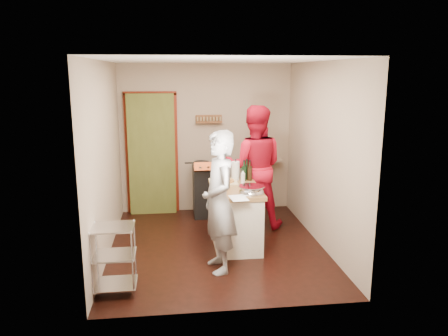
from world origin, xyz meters
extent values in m
plane|color=black|center=(0.00, 0.00, 0.00)|extent=(3.50, 3.50, 0.00)
cube|color=gray|center=(0.00, 1.75, 1.30)|extent=(3.00, 0.04, 2.60)
cube|color=#565B23|center=(-0.95, 1.80, 1.05)|extent=(0.80, 0.40, 2.10)
cube|color=maroon|center=(-1.37, 1.73, 1.05)|extent=(0.06, 0.06, 2.10)
cube|color=maroon|center=(-0.53, 1.73, 1.05)|extent=(0.06, 0.06, 2.10)
cube|color=maroon|center=(-0.95, 1.73, 2.10)|extent=(0.90, 0.06, 0.06)
cube|color=brown|center=(0.05, 1.70, 1.60)|extent=(0.46, 0.09, 0.03)
cube|color=brown|center=(0.05, 1.74, 1.66)|extent=(0.46, 0.02, 0.12)
cube|color=olive|center=(0.05, 1.70, 1.66)|extent=(0.42, 0.04, 0.07)
cube|color=gray|center=(0.95, 1.65, 0.90)|extent=(0.80, 0.18, 0.04)
cube|color=black|center=(0.75, 1.65, 1.02)|extent=(0.10, 0.14, 0.22)
cube|color=gray|center=(-1.50, 0.00, 1.30)|extent=(0.04, 3.50, 2.60)
cube|color=gray|center=(1.50, 0.00, 1.30)|extent=(0.04, 3.50, 2.60)
cube|color=white|center=(0.00, 0.00, 2.61)|extent=(3.00, 3.50, 0.02)
cube|color=black|center=(0.05, 1.43, 0.40)|extent=(0.60, 0.55, 0.80)
cube|color=black|center=(0.05, 1.43, 0.83)|extent=(0.60, 0.55, 0.06)
cube|color=#8B3614|center=(0.05, 1.15, 0.92)|extent=(0.60, 0.15, 0.17)
cylinder|color=black|center=(-0.10, 1.56, 0.91)|extent=(0.26, 0.26, 0.05)
cylinder|color=silver|center=(-1.50, -1.38, 0.40)|extent=(0.02, 0.02, 0.80)
cylinder|color=silver|center=(-1.06, -1.38, 0.40)|extent=(0.02, 0.02, 0.80)
cylinder|color=silver|center=(-1.50, -1.02, 0.40)|extent=(0.02, 0.02, 0.80)
cylinder|color=silver|center=(-1.06, -1.02, 0.40)|extent=(0.02, 0.02, 0.80)
cube|color=silver|center=(-1.28, -1.20, 0.10)|extent=(0.48, 0.40, 0.02)
cube|color=silver|center=(-1.28, -1.20, 0.45)|extent=(0.48, 0.40, 0.02)
cube|color=silver|center=(-1.28, -1.20, 0.78)|extent=(0.48, 0.40, 0.02)
cube|color=beige|center=(0.28, 0.04, 0.40)|extent=(0.62, 1.08, 0.80)
cube|color=olive|center=(0.28, 0.04, 0.83)|extent=(0.67, 1.14, 0.06)
cube|color=#D8BE84|center=(0.13, 0.29, 0.87)|extent=(0.40, 0.40, 0.02)
cylinder|color=#C37D3C|center=(0.13, 0.29, 0.90)|extent=(0.32, 0.32, 0.02)
ellipsoid|color=silver|center=(0.44, -0.34, 0.91)|extent=(0.35, 0.35, 0.11)
cylinder|color=white|center=(0.34, 0.46, 1.00)|extent=(0.12, 0.12, 0.28)
cylinder|color=silver|center=(0.40, 0.17, 0.94)|extent=(0.06, 0.06, 0.17)
cube|color=white|center=(0.23, -0.52, 0.86)|extent=(0.24, 0.32, 0.00)
cylinder|color=black|center=(0.51, 0.48, 1.01)|extent=(0.08, 0.08, 0.31)
cylinder|color=black|center=(0.54, 0.40, 1.01)|extent=(0.08, 0.08, 0.31)
cylinder|color=black|center=(0.46, 0.40, 1.01)|extent=(0.08, 0.08, 0.31)
imported|color=#B6B7BC|center=(-0.05, -0.75, 0.89)|extent=(0.53, 0.71, 1.77)
imported|color=#B20B21|center=(0.69, 0.80, 0.98)|extent=(1.08, 0.91, 1.95)
camera|label=1|loc=(-0.61, -5.86, 2.45)|focal=35.00mm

